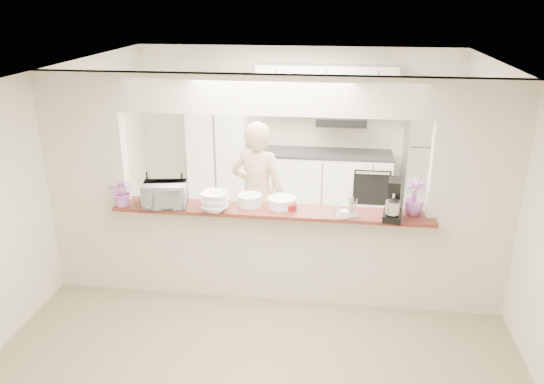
% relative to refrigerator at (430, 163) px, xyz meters
% --- Properties ---
extents(floor, '(6.00, 6.00, 0.00)m').
position_rel_refrigerator_xyz_m(floor, '(-2.05, -2.65, -0.85)').
color(floor, gray).
rests_on(floor, ground).
extents(tile_overlay, '(5.00, 2.90, 0.01)m').
position_rel_refrigerator_xyz_m(tile_overlay, '(-2.05, -1.10, -0.84)').
color(tile_overlay, beige).
rests_on(tile_overlay, floor).
extents(partition, '(5.00, 0.15, 2.50)m').
position_rel_refrigerator_xyz_m(partition, '(-2.05, -2.65, 0.63)').
color(partition, beige).
rests_on(partition, floor).
extents(bar_counter, '(3.40, 0.38, 1.09)m').
position_rel_refrigerator_xyz_m(bar_counter, '(-2.05, -2.65, -0.27)').
color(bar_counter, beige).
rests_on(bar_counter, floor).
extents(kitchen_cabinets, '(3.15, 0.62, 2.25)m').
position_rel_refrigerator_xyz_m(kitchen_cabinets, '(-2.24, 0.07, 0.12)').
color(kitchen_cabinets, white).
rests_on(kitchen_cabinets, floor).
extents(refrigerator, '(0.75, 0.70, 1.70)m').
position_rel_refrigerator_xyz_m(refrigerator, '(0.00, 0.00, 0.00)').
color(refrigerator, '#BBBBC0').
rests_on(refrigerator, floor).
extents(flower_left, '(0.32, 0.29, 0.32)m').
position_rel_refrigerator_xyz_m(flower_left, '(-3.65, -2.80, 0.40)').
color(flower_left, '#DC74C1').
rests_on(flower_left, bar_counter).
extents(wine_bottle_a, '(0.06, 0.06, 0.31)m').
position_rel_refrigerator_xyz_m(wine_bottle_a, '(-3.45, -2.58, 0.36)').
color(wine_bottle_a, black).
rests_on(wine_bottle_a, bar_counter).
extents(wine_bottle_b, '(0.07, 0.07, 0.33)m').
position_rel_refrigerator_xyz_m(wine_bottle_b, '(-3.05, -2.58, 0.37)').
color(wine_bottle_b, black).
rests_on(wine_bottle_b, bar_counter).
extents(toaster_oven, '(0.51, 0.39, 0.26)m').
position_rel_refrigerator_xyz_m(toaster_oven, '(-3.20, -2.75, 0.37)').
color(toaster_oven, '#B7B7BC').
rests_on(toaster_oven, bar_counter).
extents(serving_bowls, '(0.31, 0.31, 0.20)m').
position_rel_refrigerator_xyz_m(serving_bowls, '(-2.63, -2.82, 0.34)').
color(serving_bowls, white).
rests_on(serving_bowls, bar_counter).
extents(plate_stack_a, '(0.26, 0.26, 0.12)m').
position_rel_refrigerator_xyz_m(plate_stack_a, '(-2.30, -2.62, 0.30)').
color(plate_stack_a, white).
rests_on(plate_stack_a, bar_counter).
extents(plate_stack_b, '(0.31, 0.31, 0.11)m').
position_rel_refrigerator_xyz_m(plate_stack_b, '(-1.95, -2.62, 0.29)').
color(plate_stack_b, white).
rests_on(plate_stack_b, bar_counter).
extents(red_bowl, '(0.13, 0.13, 0.06)m').
position_rel_refrigerator_xyz_m(red_bowl, '(-1.85, -2.68, 0.27)').
color(red_bowl, maroon).
rests_on(red_bowl, bar_counter).
extents(tan_bowl, '(0.16, 0.16, 0.07)m').
position_rel_refrigerator_xyz_m(tan_bowl, '(-2.00, -2.57, 0.28)').
color(tan_bowl, tan).
rests_on(tan_bowl, bar_counter).
extents(utensil_caddy, '(0.26, 0.20, 0.21)m').
position_rel_refrigerator_xyz_m(utensil_caddy, '(-1.25, -2.80, 0.33)').
color(utensil_caddy, silver).
rests_on(utensil_caddy, bar_counter).
extents(stand_mixer, '(0.22, 0.31, 0.43)m').
position_rel_refrigerator_xyz_m(stand_mixer, '(-0.80, -2.79, 0.43)').
color(stand_mixer, black).
rests_on(stand_mixer, bar_counter).
extents(flower_right, '(0.22, 0.22, 0.38)m').
position_rel_refrigerator_xyz_m(flower_right, '(-0.58, -2.64, 0.43)').
color(flower_right, '#D975D8').
rests_on(flower_right, bar_counter).
extents(person, '(0.73, 0.55, 1.83)m').
position_rel_refrigerator_xyz_m(person, '(-2.33, -1.85, 0.07)').
color(person, '#DBB48E').
rests_on(person, floor).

